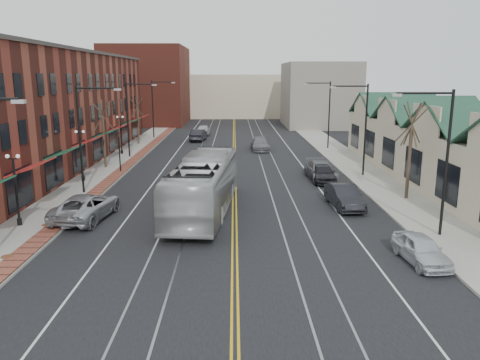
{
  "coord_description": "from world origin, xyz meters",
  "views": [
    {
      "loc": [
        -0.01,
        -18.73,
        8.86
      ],
      "look_at": [
        0.37,
        11.84,
        2.0
      ],
      "focal_mm": 35.0,
      "sensor_mm": 36.0,
      "label": 1
    }
  ],
  "objects_px": {
    "parked_suv": "(86,207)",
    "parked_car_d": "(323,173)",
    "transit_bus": "(204,185)",
    "parked_car_b": "(344,196)",
    "parked_car_a": "(421,249)",
    "parked_car_c": "(321,171)"
  },
  "relations": [
    {
      "from": "parked_car_a",
      "to": "parked_car_c",
      "type": "relative_size",
      "value": 0.75
    },
    {
      "from": "parked_car_b",
      "to": "parked_car_c",
      "type": "relative_size",
      "value": 0.9
    },
    {
      "from": "parked_suv",
      "to": "parked_car_a",
      "type": "height_order",
      "value": "parked_suv"
    },
    {
      "from": "transit_bus",
      "to": "parked_car_b",
      "type": "xyz_separation_m",
      "value": [
        9.5,
        1.0,
        -1.06
      ]
    },
    {
      "from": "parked_car_a",
      "to": "parked_car_b",
      "type": "height_order",
      "value": "parked_car_b"
    },
    {
      "from": "transit_bus",
      "to": "parked_suv",
      "type": "height_order",
      "value": "transit_bus"
    },
    {
      "from": "parked_suv",
      "to": "parked_car_a",
      "type": "relative_size",
      "value": 1.48
    },
    {
      "from": "transit_bus",
      "to": "parked_car_d",
      "type": "distance_m",
      "value": 13.04
    },
    {
      "from": "parked_car_d",
      "to": "parked_suv",
      "type": "bearing_deg",
      "value": -147.52
    },
    {
      "from": "parked_car_a",
      "to": "parked_car_b",
      "type": "xyz_separation_m",
      "value": [
        -1.48,
        9.64,
        0.11
      ]
    },
    {
      "from": "parked_car_a",
      "to": "parked_car_d",
      "type": "bearing_deg",
      "value": 89.28
    },
    {
      "from": "transit_bus",
      "to": "parked_car_c",
      "type": "xyz_separation_m",
      "value": [
        9.5,
        9.96,
        -1.07
      ]
    },
    {
      "from": "parked_car_a",
      "to": "parked_car_d",
      "type": "distance_m",
      "value": 17.57
    },
    {
      "from": "parked_car_d",
      "to": "transit_bus",
      "type": "bearing_deg",
      "value": -135.91
    },
    {
      "from": "transit_bus",
      "to": "parked_car_b",
      "type": "distance_m",
      "value": 9.61
    },
    {
      "from": "parked_suv",
      "to": "parked_car_d",
      "type": "relative_size",
      "value": 1.29
    },
    {
      "from": "transit_bus",
      "to": "parked_car_d",
      "type": "relative_size",
      "value": 2.91
    },
    {
      "from": "transit_bus",
      "to": "parked_car_a",
      "type": "height_order",
      "value": "transit_bus"
    },
    {
      "from": "parked_suv",
      "to": "parked_car_b",
      "type": "xyz_separation_m",
      "value": [
        16.8,
        2.4,
        -0.03
      ]
    },
    {
      "from": "parked_suv",
      "to": "parked_car_c",
      "type": "relative_size",
      "value": 1.1
    },
    {
      "from": "parked_car_c",
      "to": "parked_car_a",
      "type": "bearing_deg",
      "value": -88.1
    },
    {
      "from": "transit_bus",
      "to": "parked_car_a",
      "type": "xyz_separation_m",
      "value": [
        10.98,
        -8.64,
        -1.17
      ]
    }
  ]
}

